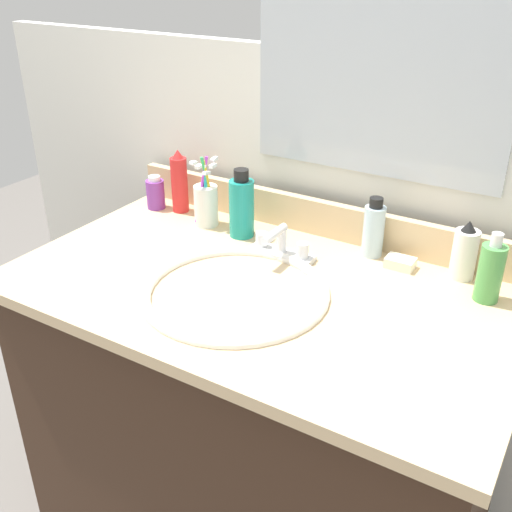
% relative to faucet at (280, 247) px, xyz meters
% --- Properties ---
extents(vanity_cabinet, '(1.06, 0.58, 0.83)m').
position_rel_faucet_xyz_m(vanity_cabinet, '(0.03, -0.14, -0.47)').
color(vanity_cabinet, '#382316').
rests_on(vanity_cabinet, ground_plane).
extents(countertop, '(1.10, 0.63, 0.03)m').
position_rel_faucet_xyz_m(countertop, '(0.03, -0.14, -0.04)').
color(countertop, '#D1B284').
rests_on(countertop, vanity_cabinet).
extents(backsplash, '(1.10, 0.02, 0.09)m').
position_rel_faucet_xyz_m(backsplash, '(0.03, 0.16, 0.02)').
color(backsplash, '#D1B284').
rests_on(backsplash, countertop).
extents(back_wall, '(2.20, 0.04, 1.30)m').
position_rel_faucet_xyz_m(back_wall, '(0.03, 0.23, -0.24)').
color(back_wall, silver).
rests_on(back_wall, ground_plane).
extents(mirror_panel, '(0.60, 0.01, 0.56)m').
position_rel_faucet_xyz_m(mirror_panel, '(0.13, 0.20, 0.42)').
color(mirror_panel, '#B2BCC6').
extents(sink_basin, '(0.40, 0.40, 0.11)m').
position_rel_faucet_xyz_m(sink_basin, '(0.00, -0.19, -0.06)').
color(sink_basin, white).
rests_on(sink_basin, countertop).
extents(faucet, '(0.16, 0.10, 0.08)m').
position_rel_faucet_xyz_m(faucet, '(0.00, 0.00, 0.00)').
color(faucet, silver).
rests_on(faucet, countertop).
extents(bottle_lotion_white, '(0.05, 0.05, 0.13)m').
position_rel_faucet_xyz_m(bottle_lotion_white, '(0.38, 0.13, 0.03)').
color(bottle_lotion_white, white).
rests_on(bottle_lotion_white, countertop).
extents(bottle_spray_red, '(0.04, 0.04, 0.17)m').
position_rel_faucet_xyz_m(bottle_spray_red, '(-0.37, 0.10, 0.05)').
color(bottle_spray_red, red).
rests_on(bottle_spray_red, countertop).
extents(bottle_toner_green, '(0.05, 0.05, 0.15)m').
position_rel_faucet_xyz_m(bottle_toner_green, '(0.45, 0.06, 0.04)').
color(bottle_toner_green, '#4C9E4C').
rests_on(bottle_toner_green, countertop).
extents(bottle_cream_purple, '(0.05, 0.05, 0.09)m').
position_rel_faucet_xyz_m(bottle_cream_purple, '(-0.44, 0.08, 0.01)').
color(bottle_cream_purple, '#7A3899').
rests_on(bottle_cream_purple, countertop).
extents(bottle_gel_clear, '(0.05, 0.05, 0.14)m').
position_rel_faucet_xyz_m(bottle_gel_clear, '(0.18, 0.12, 0.04)').
color(bottle_gel_clear, silver).
rests_on(bottle_gel_clear, countertop).
extents(bottle_mouthwash_teal, '(0.06, 0.06, 0.17)m').
position_rel_faucet_xyz_m(bottle_mouthwash_teal, '(-0.14, 0.06, 0.05)').
color(bottle_mouthwash_teal, teal).
rests_on(bottle_mouthwash_teal, countertop).
extents(cup_white_ceramic, '(0.06, 0.07, 0.18)m').
position_rel_faucet_xyz_m(cup_white_ceramic, '(-0.26, 0.06, 0.03)').
color(cup_white_ceramic, white).
rests_on(cup_white_ceramic, countertop).
extents(soap_bar, '(0.06, 0.04, 0.02)m').
position_rel_faucet_xyz_m(soap_bar, '(0.26, 0.10, -0.02)').
color(soap_bar, white).
rests_on(soap_bar, countertop).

